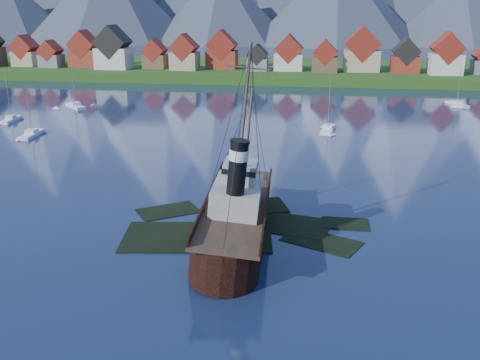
# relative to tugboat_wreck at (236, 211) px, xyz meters

# --- Properties ---
(ground) EXTENTS (1400.00, 1400.00, 0.00)m
(ground) POSITION_rel_tugboat_wreck_xyz_m (-1.47, 0.38, -3.10)
(ground) COLOR #172340
(ground) RESTS_ON ground
(shoal) EXTENTS (31.71, 21.24, 1.14)m
(shoal) POSITION_rel_tugboat_wreck_xyz_m (0.31, 2.53, -3.45)
(shoal) COLOR black
(shoal) RESTS_ON ground
(shore_bank) EXTENTS (600.00, 80.00, 3.20)m
(shore_bank) POSITION_rel_tugboat_wreck_xyz_m (-1.47, 170.38, -3.10)
(shore_bank) COLOR #1D4313
(shore_bank) RESTS_ON ground
(seawall) EXTENTS (600.00, 2.50, 2.00)m
(seawall) POSITION_rel_tugboat_wreck_xyz_m (-1.47, 132.38, -3.10)
(seawall) COLOR #3F3D38
(seawall) RESTS_ON ground
(town) EXTENTS (250.96, 16.69, 17.30)m
(town) POSITION_rel_tugboat_wreck_xyz_m (-34.59, 152.56, 5.89)
(town) COLOR maroon
(town) RESTS_ON ground
(tugboat_wreck) EXTENTS (7.24, 31.18, 24.71)m
(tugboat_wreck) POSITION_rel_tugboat_wreck_xyz_m (0.00, 0.00, 0.00)
(tugboat_wreck) COLOR black
(tugboat_wreck) RESTS_ON ground
(sailboat_a) EXTENTS (3.23, 9.65, 11.57)m
(sailboat_a) POSITION_rel_tugboat_wreck_xyz_m (-52.32, 45.72, -2.84)
(sailboat_a) COLOR white
(sailboat_a) RESTS_ON ground
(sailboat_b) EXTENTS (2.92, 8.60, 12.24)m
(sailboat_b) POSITION_rel_tugboat_wreck_xyz_m (-65.47, 59.65, -2.81)
(sailboat_b) COLOR white
(sailboat_b) RESTS_ON ground
(sailboat_c) EXTENTS (8.83, 8.89, 12.92)m
(sailboat_c) POSITION_rel_tugboat_wreck_xyz_m (-58.03, 79.68, -2.81)
(sailboat_c) COLOR white
(sailboat_c) RESTS_ON ground
(sailboat_e) EXTENTS (5.00, 10.03, 11.29)m
(sailboat_e) POSITION_rel_tugboat_wreck_xyz_m (48.24, 99.34, -2.85)
(sailboat_e) COLOR white
(sailboat_e) RESTS_ON ground
(sailboat_f) EXTENTS (3.59, 9.78, 12.39)m
(sailboat_f) POSITION_rel_tugboat_wreck_xyz_m (11.58, 60.07, -2.82)
(sailboat_f) COLOR white
(sailboat_f) RESTS_ON ground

